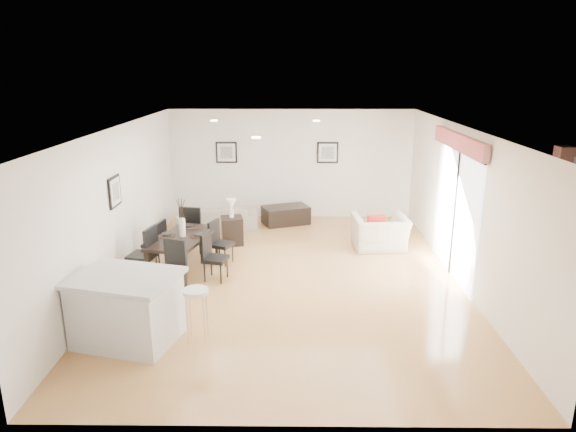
{
  "coord_description": "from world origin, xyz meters",
  "views": [
    {
      "loc": [
        0.05,
        -8.61,
        3.67
      ],
      "look_at": [
        -0.04,
        0.4,
        1.05
      ],
      "focal_mm": 32.0,
      "sensor_mm": 36.0,
      "label": 1
    }
  ],
  "objects_px": {
    "dining_chair_efar": "(218,240)",
    "dining_chair_head": "(172,265)",
    "side_table": "(232,231)",
    "dining_chair_foot": "(193,227)",
    "dining_table": "(183,240)",
    "armchair": "(380,233)",
    "sofa": "(217,217)",
    "bar_stool": "(196,297)",
    "coffee_table": "(286,215)",
    "kitchen_island": "(127,308)",
    "dining_chair_wfar": "(158,240)",
    "dining_chair_wnear": "(146,251)",
    "dining_chair_enear": "(211,254)"
  },
  "relations": [
    {
      "from": "dining_chair_efar",
      "to": "dining_chair_head",
      "type": "distance_m",
      "value": 1.55
    },
    {
      "from": "dining_chair_efar",
      "to": "side_table",
      "type": "xyz_separation_m",
      "value": [
        0.13,
        1.1,
        -0.17
      ]
    },
    {
      "from": "dining_chair_head",
      "to": "dining_chair_foot",
      "type": "xyz_separation_m",
      "value": [
        -0.05,
        2.02,
        0.03
      ]
    },
    {
      "from": "side_table",
      "to": "dining_table",
      "type": "bearing_deg",
      "value": -115.17
    },
    {
      "from": "armchair",
      "to": "sofa",
      "type": "bearing_deg",
      "value": -25.17
    },
    {
      "from": "bar_stool",
      "to": "dining_chair_foot",
      "type": "bearing_deg",
      "value": 101.56
    },
    {
      "from": "sofa",
      "to": "dining_chair_head",
      "type": "bearing_deg",
      "value": 79.27
    },
    {
      "from": "coffee_table",
      "to": "dining_chair_head",
      "type": "bearing_deg",
      "value": -134.54
    },
    {
      "from": "dining_chair_head",
      "to": "side_table",
      "type": "distance_m",
      "value": 2.65
    },
    {
      "from": "dining_chair_head",
      "to": "kitchen_island",
      "type": "height_order",
      "value": "kitchen_island"
    },
    {
      "from": "dining_chair_wfar",
      "to": "dining_chair_head",
      "type": "xyz_separation_m",
      "value": [
        0.61,
        -1.41,
        0.05
      ]
    },
    {
      "from": "sofa",
      "to": "dining_chair_foot",
      "type": "relative_size",
      "value": 1.88
    },
    {
      "from": "armchair",
      "to": "bar_stool",
      "type": "xyz_separation_m",
      "value": [
        -3.13,
        -3.82,
        0.31
      ]
    },
    {
      "from": "dining_chair_wfar",
      "to": "dining_chair_efar",
      "type": "xyz_separation_m",
      "value": [
        1.17,
        0.04,
        -0.01
      ]
    },
    {
      "from": "dining_table",
      "to": "dining_chair_head",
      "type": "distance_m",
      "value": 1.02
    },
    {
      "from": "bar_stool",
      "to": "side_table",
      "type": "bearing_deg",
      "value": 89.85
    },
    {
      "from": "dining_chair_wfar",
      "to": "dining_chair_head",
      "type": "distance_m",
      "value": 1.54
    },
    {
      "from": "armchair",
      "to": "side_table",
      "type": "relative_size",
      "value": 1.83
    },
    {
      "from": "dining_table",
      "to": "dining_chair_foot",
      "type": "distance_m",
      "value": 1.01
    },
    {
      "from": "side_table",
      "to": "kitchen_island",
      "type": "distance_m",
      "value": 4.2
    },
    {
      "from": "dining_chair_wfar",
      "to": "kitchen_island",
      "type": "height_order",
      "value": "kitchen_island"
    },
    {
      "from": "side_table",
      "to": "dining_chair_wnear",
      "type": "bearing_deg",
      "value": -123.36
    },
    {
      "from": "coffee_table",
      "to": "kitchen_island",
      "type": "distance_m",
      "value": 5.99
    },
    {
      "from": "coffee_table",
      "to": "bar_stool",
      "type": "height_order",
      "value": "bar_stool"
    },
    {
      "from": "dining_chair_efar",
      "to": "bar_stool",
      "type": "xyz_separation_m",
      "value": [
        0.12,
        -2.99,
        0.19
      ]
    },
    {
      "from": "dining_chair_wfar",
      "to": "dining_chair_foot",
      "type": "bearing_deg",
      "value": 148.44
    },
    {
      "from": "dining_chair_wfar",
      "to": "dining_chair_foot",
      "type": "xyz_separation_m",
      "value": [
        0.56,
        0.61,
        0.08
      ]
    },
    {
      "from": "dining_chair_enear",
      "to": "armchair",
      "type": "bearing_deg",
      "value": -48.95
    },
    {
      "from": "sofa",
      "to": "coffee_table",
      "type": "distance_m",
      "value": 1.66
    },
    {
      "from": "dining_table",
      "to": "side_table",
      "type": "height_order",
      "value": "dining_table"
    },
    {
      "from": "dining_table",
      "to": "dining_chair_foot",
      "type": "height_order",
      "value": "dining_chair_foot"
    },
    {
      "from": "sofa",
      "to": "dining_chair_wnear",
      "type": "xyz_separation_m",
      "value": [
        -0.82,
        -3.07,
        0.28
      ]
    },
    {
      "from": "dining_chair_wfar",
      "to": "dining_chair_efar",
      "type": "height_order",
      "value": "dining_chair_wfar"
    },
    {
      "from": "coffee_table",
      "to": "dining_table",
      "type": "bearing_deg",
      "value": -141.65
    },
    {
      "from": "dining_chair_foot",
      "to": "dining_chair_efar",
      "type": "bearing_deg",
      "value": 147.83
    },
    {
      "from": "dining_chair_wfar",
      "to": "sofa",
      "type": "bearing_deg",
      "value": 171.04
    },
    {
      "from": "dining_chair_enear",
      "to": "sofa",
      "type": "bearing_deg",
      "value": 20.41
    },
    {
      "from": "dining_chair_enear",
      "to": "coffee_table",
      "type": "height_order",
      "value": "dining_chair_enear"
    },
    {
      "from": "dining_chair_wnear",
      "to": "dining_chair_efar",
      "type": "relative_size",
      "value": 1.17
    },
    {
      "from": "sofa",
      "to": "dining_chair_efar",
      "type": "relative_size",
      "value": 2.2
    },
    {
      "from": "dining_chair_enear",
      "to": "bar_stool",
      "type": "bearing_deg",
      "value": -162.45
    },
    {
      "from": "dining_chair_head",
      "to": "dining_chair_foot",
      "type": "relative_size",
      "value": 0.95
    },
    {
      "from": "coffee_table",
      "to": "dining_chair_wnear",
      "type": "bearing_deg",
      "value": -145.26
    },
    {
      "from": "kitchen_island",
      "to": "dining_chair_wnear",
      "type": "bearing_deg",
      "value": 113.03
    },
    {
      "from": "dining_chair_wfar",
      "to": "bar_stool",
      "type": "bearing_deg",
      "value": 34.86
    },
    {
      "from": "armchair",
      "to": "dining_chair_head",
      "type": "relative_size",
      "value": 1.16
    },
    {
      "from": "armchair",
      "to": "dining_chair_wnear",
      "type": "xyz_separation_m",
      "value": [
        -4.41,
        -1.69,
        0.2
      ]
    },
    {
      "from": "dining_chair_foot",
      "to": "dining_table",
      "type": "bearing_deg",
      "value": 102.14
    },
    {
      "from": "dining_chair_enear",
      "to": "bar_stool",
      "type": "distance_m",
      "value": 2.17
    },
    {
      "from": "armchair",
      "to": "coffee_table",
      "type": "height_order",
      "value": "armchair"
    }
  ]
}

